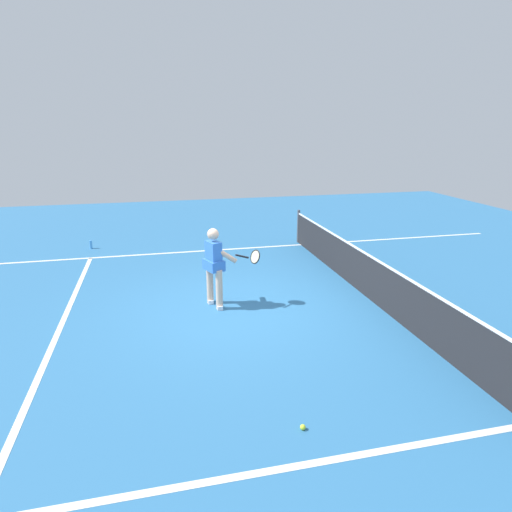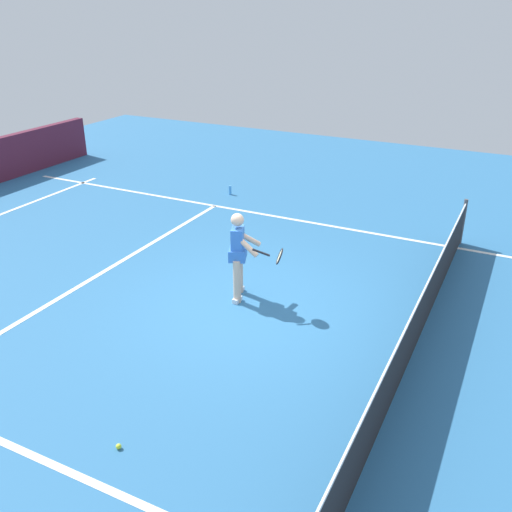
# 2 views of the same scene
# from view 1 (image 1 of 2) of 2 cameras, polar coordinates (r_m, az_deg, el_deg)

# --- Properties ---
(ground_plane) EXTENTS (25.77, 25.77, 0.00)m
(ground_plane) POSITION_cam_1_polar(r_m,az_deg,el_deg) (8.50, -3.01, -6.88)
(ground_plane) COLOR teal
(service_line_marking) EXTENTS (8.28, 0.10, 0.01)m
(service_line_marking) POSITION_cam_1_polar(r_m,az_deg,el_deg) (8.57, -23.99, -8.16)
(service_line_marking) COLOR white
(service_line_marking) RESTS_ON ground
(sideline_left_marking) EXTENTS (0.10, 17.82, 0.01)m
(sideline_left_marking) POSITION_cam_1_polar(r_m,az_deg,el_deg) (12.36, -6.44, 0.70)
(sideline_left_marking) COLOR white
(sideline_left_marking) RESTS_ON ground
(sideline_right_marking) EXTENTS (0.10, 17.82, 0.01)m
(sideline_right_marking) POSITION_cam_1_polar(r_m,az_deg,el_deg) (5.08, 6.24, -25.39)
(sideline_right_marking) COLOR white
(sideline_right_marking) RESTS_ON ground
(court_net) EXTENTS (8.96, 0.08, 0.98)m
(court_net) POSITION_cam_1_polar(r_m,az_deg,el_deg) (9.19, 14.33, -2.47)
(court_net) COLOR #4C4C51
(court_net) RESTS_ON ground
(tennis_player) EXTENTS (0.67, 1.11, 1.55)m
(tennis_player) POSITION_cam_1_polar(r_m,az_deg,el_deg) (8.38, -5.30, -1.08)
(tennis_player) COLOR beige
(tennis_player) RESTS_ON ground
(tennis_ball_mid) EXTENTS (0.07, 0.07, 0.07)m
(tennis_ball_mid) POSITION_cam_1_polar(r_m,az_deg,el_deg) (5.49, 6.11, -21.26)
(tennis_ball_mid) COLOR #D1E533
(tennis_ball_mid) RESTS_ON ground
(water_bottle) EXTENTS (0.07, 0.07, 0.24)m
(water_bottle) POSITION_cam_1_polar(r_m,az_deg,el_deg) (13.33, -20.68, 1.41)
(water_bottle) COLOR #4C9EE5
(water_bottle) RESTS_ON ground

